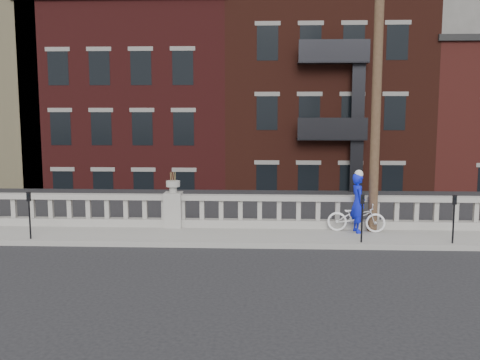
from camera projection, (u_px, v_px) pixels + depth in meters
The scene contains 11 objects.
ground at pixel (147, 267), 13.13m from camera, with size 120.00×120.00×0.00m, color black.
sidewalk at pixel (168, 236), 16.10m from camera, with size 32.00×2.20×0.15m, color gray.
balustrade at pixel (173, 211), 16.96m from camera, with size 28.00×0.34×1.03m.
planter_pedestal at pixel (173, 206), 16.94m from camera, with size 0.55×0.55×1.76m.
lower_level at pixel (230, 129), 35.60m from camera, with size 80.00×44.00×20.80m.
utility_pole at pixel (378, 62), 15.75m from camera, with size 1.60×0.28×10.00m.
parking_meter_b at pixel (29, 210), 15.31m from camera, with size 0.10×0.09×1.36m.
parking_meter_c at pixel (362, 213), 14.88m from camera, with size 0.10×0.09×1.36m.
parking_meter_d at pixel (454, 213), 14.77m from camera, with size 0.10×0.09×1.36m.
bicycle at pixel (356, 217), 16.26m from camera, with size 0.61×1.74×0.91m, color white.
cyclist at pixel (358, 203), 16.14m from camera, with size 0.66×0.43×1.80m, color #0D19CF.
Camera 1 is at (2.86, -12.63, 3.82)m, focal length 40.00 mm.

